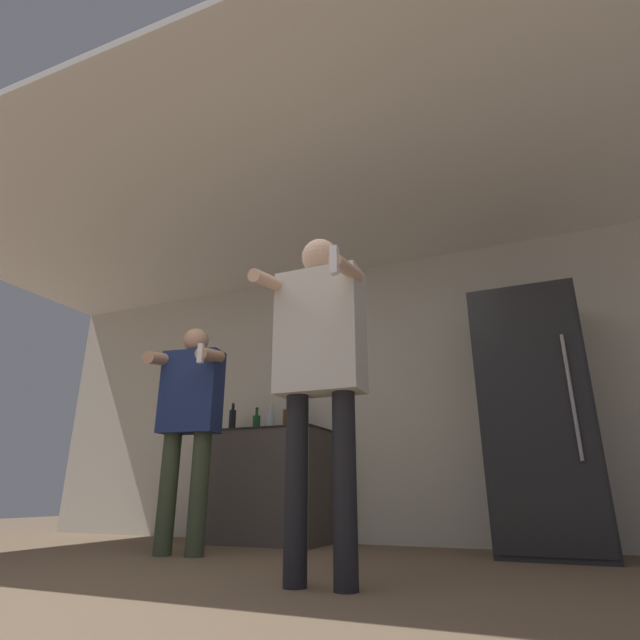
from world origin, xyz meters
The scene contains 12 objects.
ground_plane centered at (0.00, 0.00, 0.00)m, with size 14.00×14.00×0.00m, color brown.
wall_back centered at (0.00, 2.78, 1.27)m, with size 7.00×0.06×2.55m.
ceiling_slab centered at (0.00, 1.37, 2.57)m, with size 7.00×3.27×0.05m.
refrigerator centered at (1.54, 2.39, 0.93)m, with size 0.73×0.75×1.85m.
counter centered at (-0.75, 2.46, 0.48)m, with size 1.16×0.60×0.95m.
bottle_brown_liquor centered at (-0.56, 2.53, 1.06)m, with size 0.09×0.09×0.30m.
bottle_green_wine centered at (-0.89, 2.53, 1.04)m, with size 0.07×0.07×0.24m.
bottle_dark_rum centered at (-0.75, 2.53, 1.05)m, with size 0.08×0.08×0.25m.
bottle_clear_vodka centered at (-0.39, 2.53, 1.06)m, with size 0.07×0.07×0.29m.
bottle_tall_gin centered at (-1.16, 2.53, 1.08)m, with size 0.07×0.07×0.30m.
person_woman_foreground centered at (0.54, 0.67, 1.08)m, with size 0.50×0.46×1.76m.
person_man_side centered at (-0.84, 1.44, 0.97)m, with size 0.56×0.47×1.64m.
Camera 1 is at (1.51, -1.64, 0.41)m, focal length 28.00 mm.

